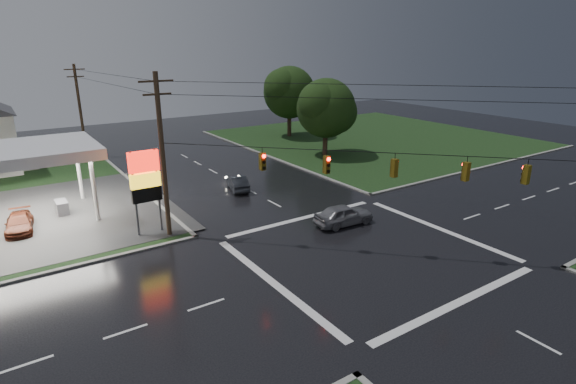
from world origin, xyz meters
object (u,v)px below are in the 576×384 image
utility_pole_nw (163,155)px  utility_pole_n (80,109)px  tree_ne_near (327,108)px  car_pump (19,223)px  tree_ne_far (290,93)px  car_north (238,183)px  car_crossing (344,215)px  pylon_sign (145,179)px

utility_pole_nw → utility_pole_n: size_ratio=1.05×
tree_ne_near → car_pump: bearing=-169.6°
tree_ne_far → utility_pole_nw: bearing=-137.4°
utility_pole_n → car_north: utility_pole_n is taller
car_pump → car_crossing: bearing=-23.8°
tree_ne_near → utility_pole_n: bearing=145.9°
utility_pole_n → car_pump: 24.00m
utility_pole_nw → car_pump: bearing=142.2°
tree_ne_near → car_north: size_ratio=2.25×
pylon_sign → car_pump: 9.97m
car_north → car_crossing: (2.58, -11.65, 0.11)m
utility_pole_n → tree_ne_near: 28.55m
car_crossing → tree_ne_near: bearing=-30.4°
car_crossing → utility_pole_nw: bearing=69.9°
car_north → car_pump: (-17.21, 0.13, -0.05)m
tree_ne_near → car_crossing: 22.10m
utility_pole_nw → tree_ne_near: size_ratio=1.22×
tree_ne_near → tree_ne_far: 12.39m
car_north → car_crossing: car_crossing is taller
utility_pole_n → car_north: 24.17m
pylon_sign → tree_ne_near: bearing=25.0°
tree_ne_near → car_pump: size_ratio=2.16×
utility_pole_nw → utility_pole_n: (0.00, 28.50, -0.25)m
car_crossing → tree_ne_far: bearing=-22.8°
utility_pole_n → car_pump: bearing=-111.2°
pylon_sign → car_north: (9.70, 5.46, -3.35)m
utility_pole_n → tree_ne_far: size_ratio=1.07×
utility_pole_n → utility_pole_nw: bearing=-90.0°
tree_ne_far → car_pump: tree_ne_far is taller
car_crossing → pylon_sign: bearing=67.9°
utility_pole_n → car_crossing: bearing=-71.5°
car_crossing → car_pump: bearing=63.8°
utility_pole_n → tree_ne_far: utility_pole_n is taller
pylon_sign → utility_pole_nw: utility_pole_nw is taller
utility_pole_n → car_crossing: utility_pole_n is taller
tree_ne_far → car_crossing: bearing=-117.4°
utility_pole_n → tree_ne_far: 26.96m
pylon_sign → utility_pole_n: (1.00, 27.50, 1.46)m
pylon_sign → tree_ne_far: bearing=40.4°
utility_pole_nw → car_north: utility_pole_nw is taller
pylon_sign → tree_ne_near: size_ratio=0.67×
utility_pole_nw → tree_ne_near: bearing=27.9°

